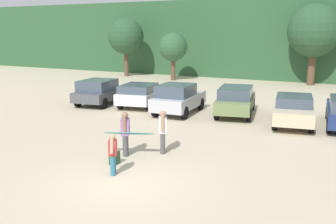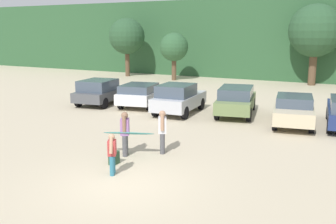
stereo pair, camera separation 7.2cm
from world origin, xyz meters
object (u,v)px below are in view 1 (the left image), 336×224
(backpack_dropped, at_px, (114,158))
(parked_car_silver, at_px, (178,98))
(person_child, at_px, (113,152))
(parked_car_champagne, at_px, (294,109))
(person_adult, at_px, (125,131))
(parked_car_olive_green, at_px, (236,100))
(person_companion, at_px, (163,129))
(surfboard_teal, at_px, (129,133))
(parked_car_dark_gray, at_px, (100,91))
(parked_car_white, at_px, (142,94))

(backpack_dropped, bearing_deg, parked_car_silver, 101.07)
(person_child, bearing_deg, parked_car_champagne, -139.52)
(person_adult, xyz_separation_m, person_child, (0.70, -1.77, -0.16))
(parked_car_olive_green, distance_m, person_companion, 7.60)
(parked_car_olive_green, bearing_deg, person_companion, 165.75)
(parked_car_silver, relative_size, parked_car_olive_green, 0.89)
(person_child, height_order, surfboard_teal, person_child)
(parked_car_dark_gray, bearing_deg, surfboard_teal, -144.99)
(parked_car_dark_gray, relative_size, person_child, 3.23)
(surfboard_teal, height_order, backpack_dropped, surfboard_teal)
(parked_car_olive_green, bearing_deg, person_adult, 159.04)
(backpack_dropped, bearing_deg, person_adult, 101.03)
(parked_car_olive_green, xyz_separation_m, backpack_dropped, (-1.24, -9.44, -0.59))
(parked_car_olive_green, distance_m, person_child, 10.26)
(parked_car_silver, height_order, person_child, parked_car_silver)
(person_companion, xyz_separation_m, backpack_dropped, (-0.86, -1.85, -0.67))
(parked_car_olive_green, relative_size, person_child, 3.56)
(parked_car_silver, height_order, parked_car_champagne, parked_car_silver)
(parked_car_dark_gray, height_order, parked_car_white, parked_car_dark_gray)
(parked_car_dark_gray, distance_m, person_child, 12.04)
(person_adult, height_order, backpack_dropped, person_adult)
(parked_car_dark_gray, bearing_deg, person_adult, -145.70)
(parked_car_olive_green, distance_m, backpack_dropped, 9.53)
(person_adult, height_order, surfboard_teal, person_adult)
(person_adult, relative_size, backpack_dropped, 3.54)
(surfboard_teal, xyz_separation_m, backpack_dropped, (0.06, -1.02, -0.60))
(parked_car_dark_gray, height_order, person_adult, person_adult)
(backpack_dropped, bearing_deg, parked_car_white, 115.69)
(parked_car_silver, bearing_deg, surfboard_teal, -172.19)
(parked_car_white, relative_size, person_companion, 2.97)
(person_adult, distance_m, person_companion, 1.36)
(parked_car_silver, height_order, person_companion, parked_car_silver)
(parked_car_white, distance_m, parked_car_silver, 3.04)
(parked_car_silver, relative_size, person_child, 3.17)
(backpack_dropped, bearing_deg, person_companion, 65.12)
(person_child, bearing_deg, parked_car_silver, -104.35)
(backpack_dropped, bearing_deg, person_child, -57.51)
(person_companion, bearing_deg, parked_car_champagne, -144.51)
(person_companion, bearing_deg, parked_car_white, -82.00)
(parked_car_white, bearing_deg, parked_car_silver, -120.48)
(parked_car_olive_green, height_order, person_adult, person_adult)
(parked_car_white, bearing_deg, parked_car_dark_gray, 95.06)
(person_adult, distance_m, surfboard_teal, 0.16)
(parked_car_silver, bearing_deg, parked_car_champagne, -91.07)
(parked_car_olive_green, xyz_separation_m, person_adult, (-1.43, -8.46, 0.09))
(parked_car_white, height_order, person_child, parked_car_white)
(parked_car_silver, xyz_separation_m, backpack_dropped, (1.63, -8.34, -0.61))
(surfboard_teal, bearing_deg, parked_car_silver, -99.38)
(parked_car_olive_green, bearing_deg, backpack_dropped, 161.15)
(person_adult, bearing_deg, parked_car_olive_green, -127.13)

